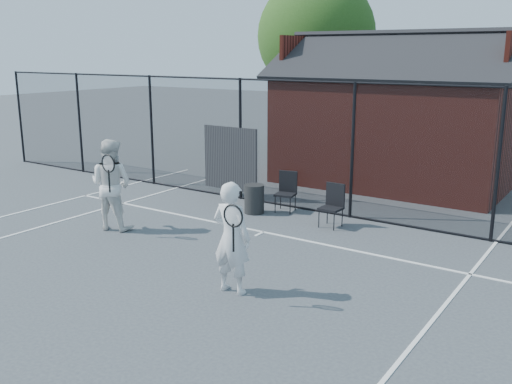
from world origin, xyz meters
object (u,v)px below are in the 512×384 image
Objects in this scene: player_back at (111,184)px; chair_right at (331,206)px; player_front at (232,238)px; chair_left at (285,193)px; waste_bin at (254,199)px; clubhouse at (397,126)px.

chair_right is at bearing 35.13° from player_back.
player_front is 4.19m from player_back.
chair_left is (-1.68, 4.37, -0.42)m from player_front.
waste_bin is at bearing -177.77° from chair_right.
waste_bin is at bearing -106.80° from clubhouse.
player_front is at bearing -17.27° from player_back.
player_front is at bearing -85.21° from clubhouse.
clubhouse reaches higher than chair_right.
clubhouse is 7.15× the size of chair_left.
waste_bin is at bearing 55.81° from player_back.
player_back is at bearing -137.96° from chair_left.
chair_left reaches higher than chair_right.
player_front is at bearing -83.86° from chair_right.
clubhouse is 5.06m from chair_right.
chair_left is at bearing -102.15° from clubhouse.
player_back reaches higher than chair_left.
waste_bin is (-1.95, 0.00, -0.12)m from chair_right.
clubhouse is 7.23× the size of chair_right.
chair_right is at bearing 93.91° from player_front.
clubhouse reaches higher than chair_left.
chair_right is at bearing -30.85° from chair_left.
player_back is at bearing -113.44° from clubhouse.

